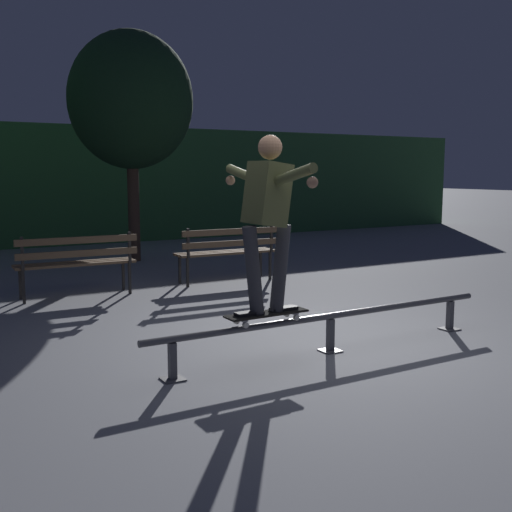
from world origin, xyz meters
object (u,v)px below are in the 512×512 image
at_px(grind_rail, 331,322).
at_px(skateboard, 267,314).
at_px(tree_behind_benches, 131,101).
at_px(skateboarder, 267,209).
at_px(park_bench_left_center, 228,248).
at_px(park_bench_leftmost, 77,259).

height_order(grind_rail, skateboard, skateboard).
height_order(skateboard, tree_behind_benches, tree_behind_benches).
bearing_deg(skateboard, skateboarder, 0.79).
xyz_separation_m(grind_rail, park_bench_left_center, (0.87, 3.76, 0.25)).
relative_size(skateboard, skateboarder, 0.50).
height_order(park_bench_left_center, tree_behind_benches, tree_behind_benches).
bearing_deg(skateboarder, grind_rail, -0.00).
bearing_deg(tree_behind_benches, park_bench_left_center, -80.99).
relative_size(skateboard, park_bench_left_center, 0.49).
xyz_separation_m(grind_rail, tree_behind_benches, (0.40, 6.73, 2.72)).
bearing_deg(park_bench_leftmost, skateboard, -79.01).
distance_m(skateboarder, tree_behind_benches, 7.01).
bearing_deg(grind_rail, tree_behind_benches, 86.60).
bearing_deg(tree_behind_benches, grind_rail, -93.40).
bearing_deg(park_bench_left_center, park_bench_leftmost, 180.00).
xyz_separation_m(skateboarder, park_bench_leftmost, (-0.73, 3.76, -0.85)).
bearing_deg(skateboard, park_bench_left_center, 67.20).
bearing_deg(skateboarder, tree_behind_benches, 80.65).
distance_m(grind_rail, skateboarder, 1.30).
bearing_deg(skateboard, grind_rail, -0.00).
xyz_separation_m(grind_rail, skateboarder, (-0.71, 0.00, 1.10)).
xyz_separation_m(skateboard, park_bench_left_center, (1.58, 3.76, 0.09)).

